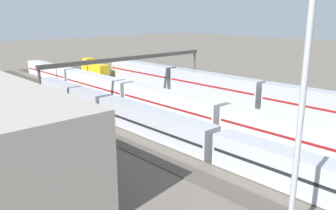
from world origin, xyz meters
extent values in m
plane|color=#60594F|center=(0.00, 0.00, 0.00)|extent=(400.00, 400.00, 0.00)
cube|color=#3D3833|center=(0.00, -17.50, 0.06)|extent=(140.00, 2.80, 0.12)
cube|color=#4C443D|center=(0.00, -12.50, 0.06)|extent=(140.00, 2.80, 0.12)
cube|color=#3D3833|center=(0.00, -7.50, 0.06)|extent=(140.00, 2.80, 0.12)
cube|color=#4C443D|center=(0.00, -2.50, 0.06)|extent=(140.00, 2.80, 0.12)
cube|color=#3D3833|center=(0.00, 2.50, 0.06)|extent=(140.00, 2.80, 0.12)
cube|color=#3D3833|center=(0.00, 7.50, 0.06)|extent=(140.00, 2.80, 0.12)
cube|color=#3D3833|center=(0.00, 12.50, 0.06)|extent=(140.00, 2.80, 0.12)
cube|color=#4C443D|center=(0.00, 17.50, 0.06)|extent=(140.00, 2.80, 0.12)
cube|color=#A8AAB2|center=(-30.81, 12.50, 2.02)|extent=(23.00, 3.00, 3.80)
cube|color=black|center=(-30.81, 12.50, 2.17)|extent=(22.40, 3.06, 0.36)
cube|color=#A8AAB2|center=(-6.61, 12.50, 2.02)|extent=(23.00, 3.00, 3.80)
cube|color=black|center=(-6.61, 12.50, 1.86)|extent=(22.40, 3.06, 0.36)
cube|color=#A8AAB2|center=(17.59, 12.50, 2.02)|extent=(23.00, 3.00, 3.80)
cube|color=black|center=(17.59, 12.50, 1.85)|extent=(22.40, 3.06, 0.36)
cube|color=#A8AAB2|center=(-21.40, -12.50, 2.62)|extent=(23.00, 3.00, 5.00)
cube|color=maroon|center=(-21.40, -12.50, 2.47)|extent=(22.40, 3.06, 0.36)
cube|color=#A8AAB2|center=(2.80, -12.50, 2.62)|extent=(23.00, 3.00, 5.00)
cube|color=maroon|center=(2.80, -12.50, 2.78)|extent=(22.40, 3.06, 0.36)
cube|color=#A8AAB2|center=(27.00, -12.50, 2.62)|extent=(23.00, 3.00, 5.00)
cube|color=maroon|center=(27.00, -12.50, 2.78)|extent=(22.40, 3.06, 0.36)
cube|color=silver|center=(-23.80, 2.50, 2.02)|extent=(23.00, 3.00, 3.80)
cube|color=maroon|center=(-23.80, 2.50, 2.02)|extent=(22.40, 3.06, 0.36)
cube|color=silver|center=(0.40, 2.50, 2.02)|extent=(23.00, 3.00, 3.80)
cube|color=maroon|center=(0.40, 2.50, 1.74)|extent=(22.40, 3.06, 0.36)
cube|color=silver|center=(24.60, 2.50, 2.02)|extent=(23.00, 3.00, 3.80)
cube|color=maroon|center=(24.60, 2.50, 1.62)|extent=(22.40, 3.06, 0.36)
cube|color=silver|center=(48.80, 2.50, 2.02)|extent=(23.00, 3.00, 3.80)
cube|color=maroon|center=(48.80, 2.50, 1.77)|extent=(22.40, 3.06, 0.36)
cube|color=gold|center=(41.58, -7.50, 1.92)|extent=(10.00, 3.00, 3.60)
cube|color=gold|center=(44.58, -7.50, 4.42)|extent=(3.00, 2.70, 1.40)
cube|color=silver|center=(-2.20, -17.50, 2.02)|extent=(23.00, 3.00, 3.80)
cube|color=silver|center=(22.00, -17.50, 2.02)|extent=(23.00, 3.00, 3.80)
cylinder|color=#9EA0A5|center=(-32.72, 20.85, 13.69)|extent=(0.44, 0.44, 27.37)
cylinder|color=#4C4742|center=(14.78, -19.60, 4.00)|extent=(0.50, 0.50, 8.00)
cylinder|color=#4C4742|center=(14.78, 19.60, 4.00)|extent=(0.50, 0.50, 8.00)
cube|color=#4C4742|center=(14.78, 0.00, 8.40)|extent=(0.70, 40.00, 0.80)
camera|label=1|loc=(-43.33, 43.33, 17.17)|focal=37.02mm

